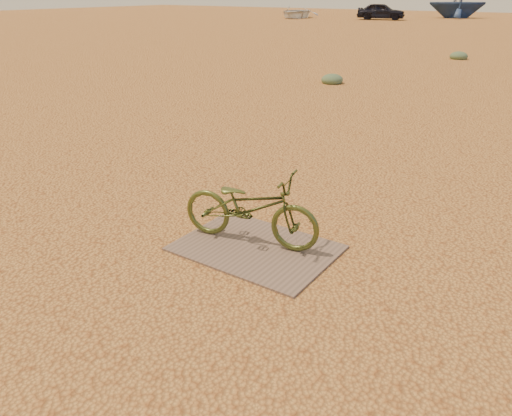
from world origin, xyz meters
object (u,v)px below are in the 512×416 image
Objects in this scene: plywood_board at (256,248)px; bicycle at (250,207)px; car at (381,11)px; boat_near_left at (296,12)px; boat_far_left at (458,3)px.

bicycle reaches higher than plywood_board.
car reaches higher than plywood_board.
boat_near_left is 14.35m from boat_far_left.
plywood_board is 46.82m from boat_far_left.
car is 7.52m from boat_near_left.
plywood_board is 1.06× the size of bicycle.
bicycle is at bearing 149.15° from plywood_board.
boat_far_left reaches higher than boat_near_left.
boat_far_left is (-9.68, 45.79, 1.27)m from plywood_board.
car reaches higher than boat_near_left.
boat_far_left is at bearing 21.83° from boat_near_left.
bicycle is (-0.12, 0.07, 0.39)m from plywood_board.
boat_near_left reaches higher than plywood_board.
bicycle is 41.77m from car.
boat_far_left is (-9.56, 45.72, 0.88)m from bicycle.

